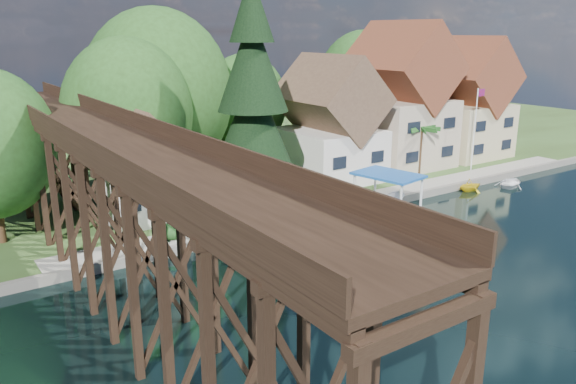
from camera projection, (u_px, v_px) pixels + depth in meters
The scene contains 19 objects.
ground at pixel (400, 256), 34.55m from camera, with size 140.00×140.00×0.00m, color black.
bank at pixel (177, 155), 61.49m from camera, with size 140.00×52.00×0.50m, color #2F471C.
seawall at pixel (363, 208), 42.98m from camera, with size 60.00×0.40×0.62m, color slate.
promenade at pixel (371, 197), 45.04m from camera, with size 50.00×2.60×0.06m, color gray.
trestle_bridge at pixel (107, 194), 28.52m from camera, with size 4.12×44.18×9.30m.
house_left at pixel (330, 128), 49.63m from camera, with size 7.64×8.64×11.02m.
house_center at pixel (399, 105), 54.54m from camera, with size 8.65×9.18×13.89m.
house_right at pixel (464, 106), 59.19m from camera, with size 8.15×8.64×12.45m.
shed at pixel (140, 173), 39.06m from camera, with size 5.09×5.40×7.85m.
bg_trees at pixel (241, 102), 49.96m from camera, with size 49.90×13.30×10.57m.
shrubs at pixel (258, 212), 39.08m from camera, with size 15.76×2.47×1.70m.
conifer at pixel (253, 102), 39.08m from camera, with size 6.81×6.81×16.76m.
palm_tree at pixel (421, 130), 51.07m from camera, with size 3.65×3.65×4.80m.
flagpole at pixel (476, 120), 52.69m from camera, with size 1.22×0.20×7.79m.
tugboat at pixel (356, 215), 40.08m from camera, with size 3.61×2.66×2.34m.
boat_white_a at pixel (392, 208), 42.59m from camera, with size 3.08×4.31×0.89m, color white.
boat_canopy at pixel (387, 196), 42.41m from camera, with size 4.17×5.36×3.10m.
boat_yellow at pixel (470, 184), 48.51m from camera, with size 2.03×2.35×1.24m, color yellow.
boat_white_b at pixel (511, 182), 50.34m from camera, with size 2.39×3.35×0.69m, color white.
Camera 1 is at (-23.80, -22.65, 13.33)m, focal length 35.00 mm.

